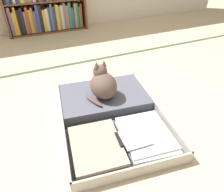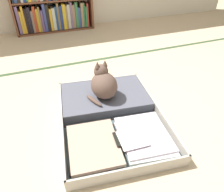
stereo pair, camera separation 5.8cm
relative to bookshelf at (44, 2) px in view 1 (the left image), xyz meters
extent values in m
plane|color=#CCB591|center=(0.14, -2.26, -0.42)|extent=(10.00, 10.00, 0.00)
cube|color=#375132|center=(0.14, -1.23, -0.42)|extent=(4.80, 0.05, 0.00)
cube|color=brown|center=(-0.55, 0.00, 0.02)|extent=(0.03, 0.24, 0.89)
cube|color=brown|center=(0.01, 0.00, -0.41)|extent=(1.13, 0.24, 0.02)
cube|color=brown|center=(0.01, 0.00, 0.02)|extent=(1.10, 0.24, 0.02)
cube|color=slate|center=(-0.50, 0.00, -0.20)|extent=(0.04, 0.20, 0.38)
cube|color=gold|center=(-0.46, 0.00, -0.23)|extent=(0.03, 0.20, 0.31)
cube|color=gold|center=(-0.43, 0.00, -0.20)|extent=(0.03, 0.20, 0.37)
cube|color=black|center=(-0.39, 0.00, -0.22)|extent=(0.04, 0.20, 0.34)
cube|color=#24212E|center=(-0.35, 0.01, -0.21)|extent=(0.04, 0.20, 0.36)
cube|color=gray|center=(-0.31, -0.01, -0.23)|extent=(0.03, 0.20, 0.31)
cube|color=#B84328|center=(-0.28, 0.00, -0.21)|extent=(0.04, 0.20, 0.36)
cube|color=gold|center=(-0.24, 0.00, -0.23)|extent=(0.03, 0.20, 0.32)
cube|color=#967B4A|center=(-0.21, -0.01, -0.21)|extent=(0.02, 0.20, 0.35)
cube|color=#6C4D85|center=(-0.18, 0.00, -0.24)|extent=(0.03, 0.20, 0.30)
cube|color=#3E4B96|center=(-0.14, -0.01, -0.19)|extent=(0.04, 0.20, 0.38)
cube|color=black|center=(-0.10, 0.01, -0.20)|extent=(0.04, 0.20, 0.38)
cube|color=yellow|center=(-0.05, 0.01, -0.23)|extent=(0.04, 0.20, 0.30)
cube|color=silver|center=(-0.01, 0.01, -0.23)|extent=(0.04, 0.20, 0.32)
cube|color=#264E86|center=(0.03, 0.00, -0.22)|extent=(0.03, 0.20, 0.33)
cube|color=#977C49|center=(0.06, 0.01, -0.20)|extent=(0.03, 0.20, 0.38)
cube|color=navy|center=(0.10, 0.00, -0.22)|extent=(0.04, 0.20, 0.33)
cube|color=gold|center=(0.14, -0.01, -0.21)|extent=(0.04, 0.20, 0.36)
cube|color=#A18559|center=(0.18, 0.00, -0.22)|extent=(0.02, 0.20, 0.33)
cube|color=silver|center=(0.22, 0.01, -0.21)|extent=(0.04, 0.20, 0.35)
cube|color=slate|center=(0.25, -0.01, -0.20)|extent=(0.03, 0.20, 0.38)
cube|color=#9A7A5B|center=(0.29, 0.01, -0.22)|extent=(0.04, 0.20, 0.34)
cube|color=#3A8250|center=(0.33, 0.01, -0.20)|extent=(0.04, 0.20, 0.37)
cube|color=#355390|center=(0.37, 0.01, -0.24)|extent=(0.04, 0.20, 0.29)
cube|color=#A0815F|center=(0.42, 0.00, -0.21)|extent=(0.04, 0.20, 0.36)
cube|color=#3C8952|center=(0.45, 0.01, -0.21)|extent=(0.02, 0.20, 0.35)
cube|color=#33824D|center=(0.48, -0.01, -0.24)|extent=(0.02, 0.20, 0.30)
cube|color=#AC382B|center=(0.51, 0.00, -0.21)|extent=(0.03, 0.20, 0.34)
cube|color=#BDB6A9|center=(0.03, -2.51, -0.41)|extent=(0.77, 0.57, 0.01)
cube|color=#BDB6A9|center=(0.00, -2.74, -0.37)|extent=(0.71, 0.11, 0.09)
cube|color=#BDB6A9|center=(-0.32, -2.46, -0.37)|extent=(0.08, 0.48, 0.09)
cube|color=#BDB6A9|center=(0.38, -2.55, -0.37)|extent=(0.08, 0.48, 0.09)
cube|color=#445355|center=(0.03, -2.51, -0.40)|extent=(0.74, 0.55, 0.01)
cube|color=#BDB6A9|center=(0.10, -2.03, -0.41)|extent=(0.77, 0.57, 0.01)
cube|color=#BDB6A9|center=(0.13, -1.80, -0.37)|extent=(0.71, 0.11, 0.09)
cube|color=#BDB6A9|center=(-0.25, -1.98, -0.37)|extent=(0.08, 0.48, 0.09)
cube|color=#BDB6A9|center=(0.44, -2.08, -0.37)|extent=(0.08, 0.48, 0.09)
cube|color=#445355|center=(0.10, -2.03, -0.40)|extent=(0.74, 0.55, 0.01)
cylinder|color=black|center=(0.06, -2.27, -0.40)|extent=(0.69, 0.11, 0.02)
cube|color=#23202B|center=(-0.14, -2.49, -0.39)|extent=(0.36, 0.39, 0.02)
cube|color=tan|center=(-0.14, -2.48, -0.37)|extent=(0.35, 0.42, 0.02)
cube|color=silver|center=(0.20, -2.52, -0.39)|extent=(0.34, 0.38, 0.02)
cube|color=silver|center=(0.20, -2.53, -0.37)|extent=(0.37, 0.45, 0.02)
cube|color=silver|center=(0.19, -2.52, -0.36)|extent=(0.35, 0.41, 0.01)
cube|color=white|center=(0.10, -2.54, -0.34)|extent=(0.18, 0.18, 0.01)
cube|color=black|center=(0.08, -2.52, -0.35)|extent=(0.18, 0.14, 0.01)
cube|color=#555765|center=(0.10, -2.03, -0.37)|extent=(0.73, 0.54, 0.08)
torus|color=white|center=(0.06, -2.01, -0.33)|extent=(0.09, 0.09, 0.01)
cylinder|color=black|center=(-0.07, -1.78, -0.37)|extent=(0.02, 0.02, 0.08)
cylinder|color=black|center=(0.32, -1.84, -0.37)|extent=(0.02, 0.02, 0.08)
cube|color=white|center=(-0.21, -2.70, -0.38)|extent=(0.03, 0.01, 0.02)
cube|color=red|center=(-0.23, -2.70, -0.40)|extent=(0.04, 0.01, 0.02)
cube|color=#E13C37|center=(-0.11, -2.72, -0.39)|extent=(0.04, 0.01, 0.03)
ellipsoid|color=brown|center=(0.08, -2.07, -0.23)|extent=(0.21, 0.25, 0.20)
ellipsoid|color=brown|center=(0.08, -2.00, -0.27)|extent=(0.14, 0.09, 0.11)
sphere|color=brown|center=(0.08, -2.01, -0.13)|extent=(0.11, 0.11, 0.11)
cone|color=brown|center=(0.11, -2.02, -0.07)|extent=(0.04, 0.04, 0.05)
cone|color=brown|center=(0.05, -2.02, -0.07)|extent=(0.04, 0.04, 0.05)
sphere|color=gold|center=(0.09, -1.97, -0.13)|extent=(0.02, 0.02, 0.02)
sphere|color=gold|center=(0.05, -1.97, -0.13)|extent=(0.02, 0.02, 0.02)
ellipsoid|color=brown|center=(-0.02, -2.12, -0.31)|extent=(0.09, 0.18, 0.03)
camera|label=1|loc=(-0.39, -3.30, 0.62)|focal=32.81mm
camera|label=2|loc=(-0.34, -3.32, 0.62)|focal=32.81mm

